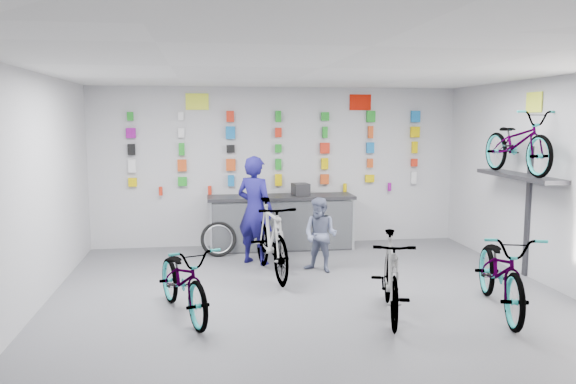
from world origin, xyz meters
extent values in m
plane|color=#535459|center=(0.00, 0.00, 0.00)|extent=(8.00, 8.00, 0.00)
plane|color=white|center=(0.00, 0.00, 3.00)|extent=(8.00, 8.00, 0.00)
plane|color=silver|center=(0.00, 4.00, 1.50)|extent=(7.00, 0.00, 7.00)
plane|color=silver|center=(0.00, -4.00, 1.50)|extent=(7.00, 0.00, 7.00)
plane|color=silver|center=(-3.50, 0.00, 1.50)|extent=(0.00, 8.00, 8.00)
cube|color=black|center=(0.00, 3.55, 0.45)|extent=(2.60, 0.60, 0.90)
cube|color=silver|center=(0.00, 3.25, 0.48)|extent=(2.60, 0.02, 0.90)
cube|color=silver|center=(-1.30, 3.25, 0.48)|extent=(0.04, 0.04, 0.96)
cube|color=silver|center=(1.30, 3.25, 0.48)|extent=(0.04, 0.04, 0.96)
cube|color=black|center=(0.00, 3.55, 0.97)|extent=(2.70, 0.66, 0.06)
cube|color=#DAB800|center=(-2.70, 3.93, 1.25)|extent=(0.15, 0.06, 0.16)
cube|color=#1C8F21|center=(-1.80, 3.93, 1.25)|extent=(0.16, 0.06, 0.17)
cube|color=#1466AA|center=(-0.90, 3.93, 1.25)|extent=(0.12, 0.06, 0.21)
cube|color=#DAB800|center=(0.00, 3.93, 1.25)|extent=(0.13, 0.06, 0.22)
cube|color=#C74416|center=(0.90, 3.93, 1.25)|extent=(0.16, 0.06, 0.19)
cube|color=#DAB800|center=(1.80, 3.93, 1.25)|extent=(0.17, 0.06, 0.15)
cube|color=white|center=(2.70, 3.93, 1.25)|extent=(0.10, 0.06, 0.23)
cube|color=white|center=(-2.70, 3.93, 1.55)|extent=(0.13, 0.06, 0.24)
cube|color=#C74416|center=(-1.80, 3.93, 1.55)|extent=(0.17, 0.06, 0.22)
cube|color=#C74416|center=(-0.90, 3.93, 1.55)|extent=(0.18, 0.06, 0.22)
cube|color=#1C8F21|center=(0.00, 3.93, 1.55)|extent=(0.11, 0.06, 0.21)
cube|color=#DAB800|center=(0.90, 3.93, 1.55)|extent=(0.13, 0.06, 0.21)
cube|color=#C74416|center=(1.80, 3.93, 1.55)|extent=(0.11, 0.06, 0.17)
cube|color=red|center=(2.70, 3.93, 1.55)|extent=(0.12, 0.06, 0.15)
cube|color=black|center=(-2.70, 3.93, 1.85)|extent=(0.13, 0.06, 0.20)
cube|color=#1C8F21|center=(-1.80, 3.93, 1.85)|extent=(0.10, 0.06, 0.23)
cube|color=black|center=(-0.90, 3.93, 1.85)|extent=(0.15, 0.06, 0.15)
cube|color=#1C8F21|center=(0.00, 3.93, 1.85)|extent=(0.12, 0.06, 0.16)
cube|color=red|center=(0.90, 3.93, 1.85)|extent=(0.18, 0.06, 0.21)
cube|color=#1466AA|center=(1.80, 3.93, 1.85)|extent=(0.15, 0.06, 0.21)
cube|color=#DAB800|center=(2.70, 3.93, 1.85)|extent=(0.11, 0.06, 0.23)
cube|color=#870B7F|center=(-2.70, 3.93, 2.15)|extent=(0.17, 0.06, 0.18)
cube|color=white|center=(-1.80, 3.93, 2.15)|extent=(0.11, 0.06, 0.17)
cube|color=#1466AA|center=(-0.90, 3.93, 2.15)|extent=(0.17, 0.06, 0.23)
cube|color=red|center=(0.00, 3.93, 2.15)|extent=(0.12, 0.06, 0.18)
cube|color=#1C8F21|center=(0.90, 3.93, 2.15)|extent=(0.09, 0.06, 0.21)
cube|color=#C74416|center=(1.80, 3.93, 2.15)|extent=(0.09, 0.06, 0.24)
cube|color=#DAB800|center=(2.70, 3.93, 2.15)|extent=(0.18, 0.06, 0.21)
cube|color=#1C8F21|center=(-2.70, 3.93, 2.45)|extent=(0.11, 0.06, 0.16)
cube|color=white|center=(-1.80, 3.93, 2.45)|extent=(0.10, 0.06, 0.15)
cube|color=red|center=(-0.90, 3.93, 2.45)|extent=(0.14, 0.06, 0.20)
cube|color=#1C8F21|center=(0.00, 3.93, 2.45)|extent=(0.10, 0.06, 0.21)
cube|color=#1C8F21|center=(0.90, 3.93, 2.45)|extent=(0.15, 0.06, 0.16)
cube|color=#1C8F21|center=(1.80, 3.93, 2.45)|extent=(0.17, 0.06, 0.22)
cube|color=#1466AA|center=(2.70, 3.93, 2.45)|extent=(0.18, 0.06, 0.22)
cylinder|color=red|center=(-2.20, 3.91, 1.08)|extent=(0.07, 0.07, 0.16)
cylinder|color=red|center=(-1.30, 3.91, 1.08)|extent=(0.07, 0.07, 0.16)
cylinder|color=#C74416|center=(0.40, 3.91, 1.08)|extent=(0.07, 0.07, 0.16)
cylinder|color=#DAB800|center=(1.30, 3.91, 1.08)|extent=(0.07, 0.07, 0.16)
cylinder|color=#870B7F|center=(2.20, 3.91, 1.08)|extent=(0.07, 0.07, 0.16)
cube|color=#333338|center=(3.30, 1.20, 1.55)|extent=(0.38, 1.90, 0.06)
cube|color=#333338|center=(3.48, 1.20, 1.00)|extent=(0.04, 0.10, 2.00)
cube|color=#ECFF36|center=(-1.50, 3.98, 2.72)|extent=(0.42, 0.02, 0.30)
cube|color=red|center=(1.60, 3.98, 2.72)|extent=(0.42, 0.02, 0.30)
cube|color=#ECFF36|center=(3.48, 1.20, 2.65)|extent=(0.02, 0.40, 0.30)
imported|color=gray|center=(-1.67, 0.15, 0.46)|extent=(1.15, 1.85, 0.92)
imported|color=gray|center=(0.83, -0.25, 0.51)|extent=(0.89, 1.77, 1.03)
imported|color=gray|center=(2.25, -0.27, 0.52)|extent=(1.18, 2.11, 1.05)
imported|color=gray|center=(-0.40, 1.77, 0.59)|extent=(0.79, 2.01, 1.18)
imported|color=gray|center=(3.25, 1.20, 2.05)|extent=(0.63, 1.80, 0.95)
imported|color=#141053|center=(-0.57, 2.56, 0.90)|extent=(0.79, 0.74, 1.80)
imported|color=slate|center=(0.40, 1.89, 0.59)|extent=(0.73, 0.70, 1.18)
torus|color=black|center=(-1.17, 3.17, 0.30)|extent=(0.64, 0.27, 0.62)
torus|color=silver|center=(-1.17, 3.17, 0.30)|extent=(0.52, 0.19, 0.50)
cube|color=black|center=(0.37, 3.55, 1.11)|extent=(0.33, 0.35, 0.22)
camera|label=1|loc=(-1.38, -6.60, 2.40)|focal=35.00mm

